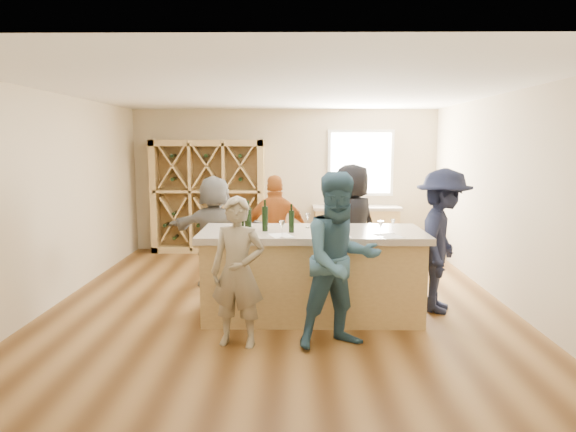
{
  "coord_description": "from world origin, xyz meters",
  "views": [
    {
      "loc": [
        0.18,
        -6.73,
        2.13
      ],
      "look_at": [
        0.1,
        0.2,
        1.15
      ],
      "focal_mm": 32.0,
      "sensor_mm": 36.0,
      "label": 1
    }
  ],
  "objects_px": {
    "wine_bottle_e": "(291,221)",
    "tasting_counter_base": "(312,277)",
    "person_far_left": "(215,231)",
    "wine_bottle_a": "(241,219)",
    "wine_bottle_b": "(248,221)",
    "person_near_left": "(238,272)",
    "person_far_right": "(351,226)",
    "wine_bottle_c": "(265,219)",
    "wine_rack": "(208,196)",
    "person_server": "(442,241)",
    "person_far_mid": "(276,231)",
    "sink": "(346,201)",
    "person_near_right": "(341,261)"
  },
  "relations": [
    {
      "from": "wine_bottle_e",
      "to": "tasting_counter_base",
      "type": "bearing_deg",
      "value": 29.08
    },
    {
      "from": "person_far_left",
      "to": "wine_bottle_a",
      "type": "bearing_deg",
      "value": 115.21
    },
    {
      "from": "wine_bottle_b",
      "to": "person_near_left",
      "type": "distance_m",
      "value": 0.82
    },
    {
      "from": "wine_bottle_e",
      "to": "person_near_left",
      "type": "xyz_separation_m",
      "value": [
        -0.56,
        -0.79,
        -0.42
      ]
    },
    {
      "from": "wine_bottle_b",
      "to": "wine_bottle_a",
      "type": "bearing_deg",
      "value": 141.94
    },
    {
      "from": "wine_bottle_e",
      "to": "person_far_right",
      "type": "distance_m",
      "value": 1.74
    },
    {
      "from": "wine_bottle_b",
      "to": "wine_bottle_c",
      "type": "bearing_deg",
      "value": 45.79
    },
    {
      "from": "wine_rack",
      "to": "person_server",
      "type": "height_order",
      "value": "wine_rack"
    },
    {
      "from": "person_far_mid",
      "to": "sink",
      "type": "bearing_deg",
      "value": -124.05
    },
    {
      "from": "person_far_mid",
      "to": "person_far_left",
      "type": "xyz_separation_m",
      "value": [
        -0.92,
        0.06,
        -0.0
      ]
    },
    {
      "from": "tasting_counter_base",
      "to": "person_near_right",
      "type": "bearing_deg",
      "value": -74.63
    },
    {
      "from": "sink",
      "to": "wine_bottle_b",
      "type": "distance_m",
      "value": 4.3
    },
    {
      "from": "wine_bottle_c",
      "to": "person_far_left",
      "type": "xyz_separation_m",
      "value": [
        -0.83,
        1.45,
        -0.4
      ]
    },
    {
      "from": "wine_bottle_a",
      "to": "person_near_left",
      "type": "bearing_deg",
      "value": -86.72
    },
    {
      "from": "person_near_left",
      "to": "person_far_mid",
      "type": "relative_size",
      "value": 0.95
    },
    {
      "from": "person_near_left",
      "to": "wine_bottle_b",
      "type": "bearing_deg",
      "value": 96.5
    },
    {
      "from": "wine_rack",
      "to": "sink",
      "type": "xyz_separation_m",
      "value": [
        2.7,
        -0.07,
        -0.09
      ]
    },
    {
      "from": "tasting_counter_base",
      "to": "person_far_mid",
      "type": "distance_m",
      "value": 1.46
    },
    {
      "from": "wine_bottle_b",
      "to": "person_far_right",
      "type": "distance_m",
      "value": 2.12
    },
    {
      "from": "person_far_right",
      "to": "person_server",
      "type": "bearing_deg",
      "value": 98.88
    },
    {
      "from": "wine_bottle_e",
      "to": "person_far_mid",
      "type": "distance_m",
      "value": 1.54
    },
    {
      "from": "wine_bottle_a",
      "to": "wine_bottle_e",
      "type": "distance_m",
      "value": 0.61
    },
    {
      "from": "tasting_counter_base",
      "to": "person_near_left",
      "type": "xyz_separation_m",
      "value": [
        -0.81,
        -0.93,
        0.3
      ]
    },
    {
      "from": "wine_bottle_b",
      "to": "person_far_right",
      "type": "bearing_deg",
      "value": 48.48
    },
    {
      "from": "tasting_counter_base",
      "to": "wine_bottle_b",
      "type": "xyz_separation_m",
      "value": [
        -0.76,
        -0.24,
        0.74
      ]
    },
    {
      "from": "person_far_mid",
      "to": "person_far_left",
      "type": "distance_m",
      "value": 0.92
    },
    {
      "from": "wine_bottle_b",
      "to": "person_far_mid",
      "type": "relative_size",
      "value": 0.19
    },
    {
      "from": "person_server",
      "to": "person_far_mid",
      "type": "bearing_deg",
      "value": 84.69
    },
    {
      "from": "wine_bottle_c",
      "to": "person_near_right",
      "type": "relative_size",
      "value": 0.16
    },
    {
      "from": "wine_bottle_b",
      "to": "person_far_right",
      "type": "height_order",
      "value": "person_far_right"
    },
    {
      "from": "wine_rack",
      "to": "wine_bottle_c",
      "type": "relative_size",
      "value": 7.31
    },
    {
      "from": "wine_bottle_a",
      "to": "wine_bottle_c",
      "type": "relative_size",
      "value": 1.08
    },
    {
      "from": "wine_bottle_c",
      "to": "person_far_mid",
      "type": "relative_size",
      "value": 0.18
    },
    {
      "from": "tasting_counter_base",
      "to": "person_server",
      "type": "height_order",
      "value": "person_server"
    },
    {
      "from": "tasting_counter_base",
      "to": "person_server",
      "type": "bearing_deg",
      "value": 7.6
    },
    {
      "from": "tasting_counter_base",
      "to": "person_server",
      "type": "distance_m",
      "value": 1.72
    },
    {
      "from": "sink",
      "to": "wine_bottle_a",
      "type": "bearing_deg",
      "value": -112.82
    },
    {
      "from": "wine_bottle_e",
      "to": "person_near_left",
      "type": "bearing_deg",
      "value": -125.18
    },
    {
      "from": "tasting_counter_base",
      "to": "person_near_right",
      "type": "xyz_separation_m",
      "value": [
        0.26,
        -0.96,
        0.42
      ]
    },
    {
      "from": "tasting_counter_base",
      "to": "person_server",
      "type": "relative_size",
      "value": 1.42
    },
    {
      "from": "person_near_right",
      "to": "person_far_left",
      "type": "height_order",
      "value": "person_near_right"
    },
    {
      "from": "wine_bottle_e",
      "to": "person_near_left",
      "type": "relative_size",
      "value": 0.17
    },
    {
      "from": "tasting_counter_base",
      "to": "person_near_right",
      "type": "distance_m",
      "value": 1.08
    },
    {
      "from": "sink",
      "to": "person_far_mid",
      "type": "bearing_deg",
      "value": -117.91
    },
    {
      "from": "tasting_counter_base",
      "to": "person_far_right",
      "type": "height_order",
      "value": "person_far_right"
    },
    {
      "from": "sink",
      "to": "tasting_counter_base",
      "type": "height_order",
      "value": "sink"
    },
    {
      "from": "wine_bottle_b",
      "to": "person_near_left",
      "type": "height_order",
      "value": "person_near_left"
    },
    {
      "from": "wine_rack",
      "to": "person_near_right",
      "type": "bearing_deg",
      "value": -65.64
    },
    {
      "from": "sink",
      "to": "wine_bottle_a",
      "type": "height_order",
      "value": "wine_bottle_a"
    },
    {
      "from": "wine_bottle_c",
      "to": "person_far_right",
      "type": "height_order",
      "value": "person_far_right"
    }
  ]
}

